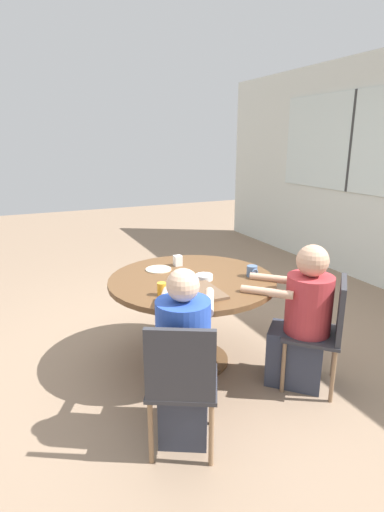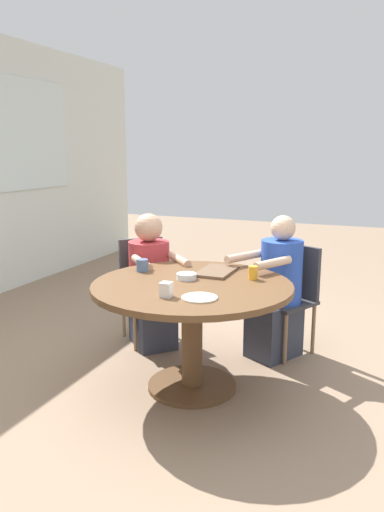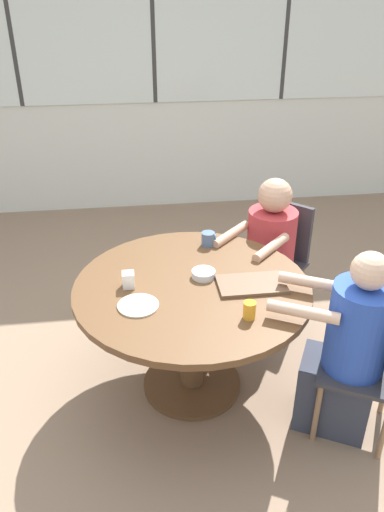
% 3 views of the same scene
% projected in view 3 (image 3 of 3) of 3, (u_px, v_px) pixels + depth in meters
% --- Properties ---
extents(ground_plane, '(16.00, 16.00, 0.00)m').
position_uv_depth(ground_plane, '(192.00, 384.00, 3.11)').
color(ground_plane, '#8C725B').
extents(wall_back_with_windows, '(8.40, 0.08, 2.80)m').
position_uv_depth(wall_back_with_windows, '(154.00, 69.00, 4.91)').
color(wall_back_with_windows, silver).
rests_on(wall_back_with_windows, ground_plane).
extents(dining_table, '(1.31, 1.31, 0.74)m').
position_uv_depth(dining_table, '(192.00, 308.00, 2.82)').
color(dining_table, brown).
rests_on(dining_table, ground_plane).
extents(chair_for_woman_green_shirt, '(0.54, 0.54, 0.85)m').
position_uv_depth(chair_for_woman_green_shirt, '(380.00, 360.00, 2.55)').
color(chair_for_woman_green_shirt, '#333338').
rests_on(chair_for_woman_green_shirt, ground_plane).
extents(chair_for_man_blue_shirt, '(0.57, 0.57, 0.85)m').
position_uv_depth(chair_for_man_blue_shirt, '(279.00, 251.00, 3.58)').
color(chair_for_man_blue_shirt, '#333338').
rests_on(chair_for_man_blue_shirt, ground_plane).
extents(person_woman_green_shirt, '(0.65, 0.55, 1.10)m').
position_uv_depth(person_woman_green_shirt, '(346.00, 354.00, 2.61)').
color(person_woman_green_shirt, '#333847').
rests_on(person_woman_green_shirt, ground_plane).
extents(person_man_blue_shirt, '(0.65, 0.66, 1.09)m').
position_uv_depth(person_man_blue_shirt, '(267.00, 262.00, 3.47)').
color(person_man_blue_shirt, '#333847').
rests_on(person_man_blue_shirt, ground_plane).
extents(food_tray_dark, '(0.37, 0.22, 0.02)m').
position_uv_depth(food_tray_dark, '(251.00, 284.00, 2.73)').
color(food_tray_dark, brown).
rests_on(food_tray_dark, dining_table).
extents(coffee_mug, '(0.09, 0.08, 0.09)m').
position_uv_depth(coffee_mug, '(209.00, 239.00, 3.14)').
color(coffee_mug, slate).
rests_on(coffee_mug, dining_table).
extents(juice_glass, '(0.06, 0.06, 0.09)m').
position_uv_depth(juice_glass, '(249.00, 310.00, 2.46)').
color(juice_glass, gold).
rests_on(juice_glass, dining_table).
extents(milk_carton_small, '(0.07, 0.07, 0.09)m').
position_uv_depth(milk_carton_small, '(128.00, 280.00, 2.71)').
color(milk_carton_small, silver).
rests_on(milk_carton_small, dining_table).
extents(bowl_white_shallow, '(0.13, 0.13, 0.04)m').
position_uv_depth(bowl_white_shallow, '(203.00, 274.00, 2.81)').
color(bowl_white_shallow, silver).
rests_on(bowl_white_shallow, dining_table).
extents(plate_tortillas, '(0.21, 0.21, 0.01)m').
position_uv_depth(plate_tortillas, '(138.00, 305.00, 2.56)').
color(plate_tortillas, beige).
rests_on(plate_tortillas, dining_table).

